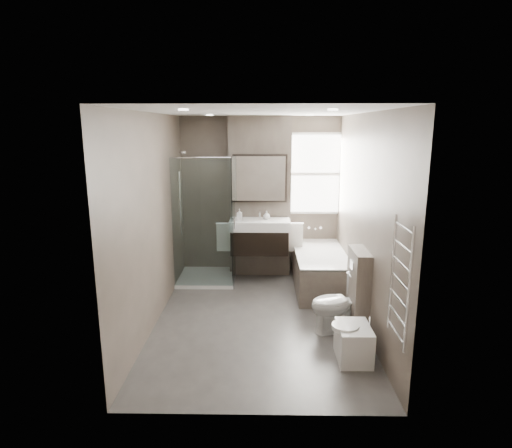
{
  "coord_description": "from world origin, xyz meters",
  "views": [
    {
      "loc": [
        0.05,
        -5.14,
        2.44
      ],
      "look_at": [
        -0.04,
        0.15,
        1.23
      ],
      "focal_mm": 30.0,
      "sensor_mm": 36.0,
      "label": 1
    }
  ],
  "objects_px": {
    "vanity": "(260,236)",
    "toilet": "(339,304)",
    "bidet": "(353,342)",
    "bathtub": "(320,268)"
  },
  "relations": [
    {
      "from": "bathtub",
      "to": "bidet",
      "type": "xyz_separation_m",
      "value": [
        0.09,
        -2.07,
        -0.11
      ]
    },
    {
      "from": "vanity",
      "to": "bathtub",
      "type": "distance_m",
      "value": 1.07
    },
    {
      "from": "vanity",
      "to": "toilet",
      "type": "distance_m",
      "value": 2.02
    },
    {
      "from": "vanity",
      "to": "bidet",
      "type": "bearing_deg",
      "value": -67.07
    },
    {
      "from": "toilet",
      "to": "bidet",
      "type": "xyz_separation_m",
      "value": [
        0.04,
        -0.67,
        -0.15
      ]
    },
    {
      "from": "toilet",
      "to": "bidet",
      "type": "distance_m",
      "value": 0.68
    },
    {
      "from": "bathtub",
      "to": "toilet",
      "type": "distance_m",
      "value": 1.41
    },
    {
      "from": "toilet",
      "to": "vanity",
      "type": "bearing_deg",
      "value": -167.41
    },
    {
      "from": "vanity",
      "to": "toilet",
      "type": "xyz_separation_m",
      "value": [
        0.97,
        -1.73,
        -0.39
      ]
    },
    {
      "from": "toilet",
      "to": "bidet",
      "type": "relative_size",
      "value": 1.4
    }
  ]
}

